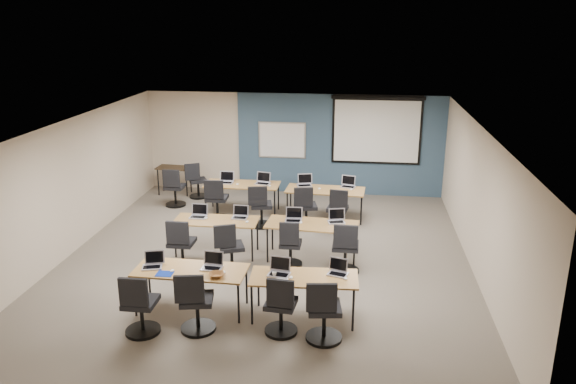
# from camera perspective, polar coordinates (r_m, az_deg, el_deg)

# --- Properties ---
(floor) EXTENTS (8.00, 9.00, 0.02)m
(floor) POSITION_cam_1_polar(r_m,az_deg,el_deg) (11.38, -2.17, -6.70)
(floor) COLOR #6B6354
(floor) RESTS_ON ground
(ceiling) EXTENTS (8.00, 9.00, 0.02)m
(ceiling) POSITION_cam_1_polar(r_m,az_deg,el_deg) (10.56, -2.34, 6.79)
(ceiling) COLOR white
(ceiling) RESTS_ON ground
(wall_back) EXTENTS (8.00, 0.04, 2.70)m
(wall_back) POSITION_cam_1_polar(r_m,az_deg,el_deg) (15.19, 0.56, 4.94)
(wall_back) COLOR beige
(wall_back) RESTS_ON ground
(wall_front) EXTENTS (8.00, 0.04, 2.70)m
(wall_front) POSITION_cam_1_polar(r_m,az_deg,el_deg) (6.84, -8.61, -11.70)
(wall_front) COLOR beige
(wall_front) RESTS_ON ground
(wall_left) EXTENTS (0.04, 9.00, 2.70)m
(wall_left) POSITION_cam_1_polar(r_m,az_deg,el_deg) (12.19, -21.13, 0.54)
(wall_left) COLOR beige
(wall_left) RESTS_ON ground
(wall_right) EXTENTS (0.04, 9.00, 2.70)m
(wall_right) POSITION_cam_1_polar(r_m,az_deg,el_deg) (10.98, 18.80, -1.01)
(wall_right) COLOR beige
(wall_right) RESTS_ON ground
(blue_accent_panel) EXTENTS (5.50, 0.04, 2.70)m
(blue_accent_panel) POSITION_cam_1_polar(r_m,az_deg,el_deg) (15.07, 5.28, 4.76)
(blue_accent_panel) COLOR #3D5977
(blue_accent_panel) RESTS_ON wall_back
(whiteboard) EXTENTS (1.28, 0.03, 0.98)m
(whiteboard) POSITION_cam_1_polar(r_m,az_deg,el_deg) (15.14, -0.61, 5.28)
(whiteboard) COLOR #B6B6B6
(whiteboard) RESTS_ON wall_back
(projector_screen) EXTENTS (2.40, 0.10, 1.82)m
(projector_screen) POSITION_cam_1_polar(r_m,az_deg,el_deg) (14.90, 9.01, 6.58)
(projector_screen) COLOR black
(projector_screen) RESTS_ON wall_back
(training_table_front_left) EXTENTS (1.82, 0.76, 0.73)m
(training_table_front_left) POSITION_cam_1_polar(r_m,az_deg,el_deg) (9.34, -9.85, -7.99)
(training_table_front_left) COLOR #A57233
(training_table_front_left) RESTS_ON floor
(training_table_front_right) EXTENTS (1.70, 0.71, 0.73)m
(training_table_front_right) POSITION_cam_1_polar(r_m,az_deg,el_deg) (8.96, 1.64, -8.88)
(training_table_front_right) COLOR #A07138
(training_table_front_right) RESTS_ON floor
(training_table_mid_left) EXTENTS (1.69, 0.70, 0.73)m
(training_table_mid_left) POSITION_cam_1_polar(r_m,az_deg,el_deg) (11.41, -7.30, -3.06)
(training_table_mid_left) COLOR brown
(training_table_mid_left) RESTS_ON floor
(training_table_mid_right) EXTENTS (1.82, 0.76, 0.73)m
(training_table_mid_right) POSITION_cam_1_polar(r_m,az_deg,el_deg) (11.12, 2.46, -3.46)
(training_table_mid_right) COLOR brown
(training_table_mid_right) RESTS_ON floor
(training_table_back_left) EXTENTS (1.81, 0.76, 0.73)m
(training_table_back_left) POSITION_cam_1_polar(r_m,az_deg,el_deg) (13.74, -4.67, 0.65)
(training_table_back_left) COLOR olive
(training_table_back_left) RESTS_ON floor
(training_table_back_right) EXTENTS (1.85, 0.77, 0.73)m
(training_table_back_right) POSITION_cam_1_polar(r_m,az_deg,el_deg) (13.29, 3.80, 0.08)
(training_table_back_right) COLOR #996533
(training_table_back_right) RESTS_ON floor
(laptop_0) EXTENTS (0.32, 0.27, 0.24)m
(laptop_0) POSITION_cam_1_polar(r_m,az_deg,el_deg) (9.52, -13.55, -7.03)
(laptop_0) COLOR #ADADB8
(laptop_0) RESTS_ON training_table_front_left
(mouse_0) EXTENTS (0.06, 0.10, 0.03)m
(mouse_0) POSITION_cam_1_polar(r_m,az_deg,el_deg) (9.30, -11.68, -7.82)
(mouse_0) COLOR white
(mouse_0) RESTS_ON training_table_front_left
(task_chair_0) EXTENTS (0.54, 0.54, 1.02)m
(task_chair_0) POSITION_cam_1_polar(r_m,az_deg,el_deg) (8.94, -14.83, -11.46)
(task_chair_0) COLOR black
(task_chair_0) RESTS_ON floor
(laptop_1) EXTENTS (0.33, 0.28, 0.25)m
(laptop_1) POSITION_cam_1_polar(r_m,az_deg,el_deg) (9.30, -7.69, -7.27)
(laptop_1) COLOR #9F9FA9
(laptop_1) RESTS_ON training_table_front_left
(mouse_1) EXTENTS (0.09, 0.11, 0.04)m
(mouse_1) POSITION_cam_1_polar(r_m,az_deg,el_deg) (9.11, -6.58, -8.11)
(mouse_1) COLOR white
(mouse_1) RESTS_ON training_table_front_left
(task_chair_1) EXTENTS (0.55, 0.55, 1.03)m
(task_chair_1) POSITION_cam_1_polar(r_m,az_deg,el_deg) (8.84, -9.37, -11.43)
(task_chair_1) COLOR black
(task_chair_1) RESTS_ON floor
(laptop_2) EXTENTS (0.34, 0.29, 0.26)m
(laptop_2) POSITION_cam_1_polar(r_m,az_deg,el_deg) (9.01, -0.88, -7.93)
(laptop_2) COLOR #A0A1AB
(laptop_2) RESTS_ON training_table_front_right
(mouse_2) EXTENTS (0.08, 0.11, 0.03)m
(mouse_2) POSITION_cam_1_polar(r_m,az_deg,el_deg) (8.89, 0.31, -8.67)
(mouse_2) COLOR white
(mouse_2) RESTS_ON training_table_front_right
(task_chair_2) EXTENTS (0.51, 0.51, 0.99)m
(task_chair_2) POSITION_cam_1_polar(r_m,az_deg,el_deg) (8.67, -0.74, -11.91)
(task_chair_2) COLOR black
(task_chair_2) RESTS_ON floor
(laptop_3) EXTENTS (0.31, 0.26, 0.23)m
(laptop_3) POSITION_cam_1_polar(r_m,az_deg,el_deg) (9.05, 5.10, -7.91)
(laptop_3) COLOR #BEBEBE
(laptop_3) RESTS_ON training_table_front_right
(mouse_3) EXTENTS (0.09, 0.11, 0.03)m
(mouse_3) POSITION_cam_1_polar(r_m,az_deg,el_deg) (8.91, 5.86, -8.72)
(mouse_3) COLOR white
(mouse_3) RESTS_ON training_table_front_right
(task_chair_3) EXTENTS (0.55, 0.55, 1.03)m
(task_chair_3) POSITION_cam_1_polar(r_m,az_deg,el_deg) (8.51, 3.63, -12.41)
(task_chair_3) COLOR black
(task_chair_3) RESTS_ON floor
(laptop_4) EXTENTS (0.33, 0.28, 0.25)m
(laptop_4) POSITION_cam_1_polar(r_m,az_deg,el_deg) (11.59, -9.07, -2.21)
(laptop_4) COLOR silver
(laptop_4) RESTS_ON training_table_mid_left
(mouse_4) EXTENTS (0.07, 0.10, 0.03)m
(mouse_4) POSITION_cam_1_polar(r_m,az_deg,el_deg) (11.49, -8.31, -2.62)
(mouse_4) COLOR white
(mouse_4) RESTS_ON training_table_mid_left
(task_chair_4) EXTENTS (0.54, 0.54, 1.01)m
(task_chair_4) POSITION_cam_1_polar(r_m,az_deg,el_deg) (10.96, -10.80, -5.59)
(task_chair_4) COLOR black
(task_chair_4) RESTS_ON floor
(laptop_5) EXTENTS (0.31, 0.27, 0.24)m
(laptop_5) POSITION_cam_1_polar(r_m,az_deg,el_deg) (11.45, -4.89, -2.32)
(laptop_5) COLOR #B6B7C4
(laptop_5) RESTS_ON training_table_mid_left
(mouse_5) EXTENTS (0.09, 0.11, 0.03)m
(mouse_5) POSITION_cam_1_polar(r_m,az_deg,el_deg) (11.20, -4.19, -3.03)
(mouse_5) COLOR white
(mouse_5) RESTS_ON training_table_mid_left
(task_chair_5) EXTENTS (0.53, 0.51, 0.99)m
(task_chair_5) POSITION_cam_1_polar(r_m,az_deg,el_deg) (10.70, -5.91, -6.02)
(task_chair_5) COLOR black
(task_chair_5) RESTS_ON floor
(laptop_6) EXTENTS (0.33, 0.28, 0.25)m
(laptop_6) POSITION_cam_1_polar(r_m,az_deg,el_deg) (11.25, 0.58, -2.61)
(laptop_6) COLOR silver
(laptop_6) RESTS_ON training_table_mid_right
(mouse_6) EXTENTS (0.09, 0.11, 0.04)m
(mouse_6) POSITION_cam_1_polar(r_m,az_deg,el_deg) (11.13, 1.32, -3.11)
(mouse_6) COLOR white
(mouse_6) RESTS_ON training_table_mid_right
(task_chair_6) EXTENTS (0.46, 0.46, 0.95)m
(task_chair_6) POSITION_cam_1_polar(r_m,az_deg,el_deg) (10.86, 0.22, -5.67)
(task_chair_6) COLOR black
(task_chair_6) RESTS_ON floor
(laptop_7) EXTENTS (0.33, 0.28, 0.25)m
(laptop_7) POSITION_cam_1_polar(r_m,az_deg,el_deg) (11.22, 4.95, -2.73)
(laptop_7) COLOR #B3B4BD
(laptop_7) RESTS_ON training_table_mid_right
(mouse_7) EXTENTS (0.07, 0.09, 0.03)m
(mouse_7) POSITION_cam_1_polar(r_m,az_deg,el_deg) (10.98, 6.31, -3.53)
(mouse_7) COLOR white
(mouse_7) RESTS_ON training_table_mid_right
(task_chair_7) EXTENTS (0.55, 0.55, 1.03)m
(task_chair_7) POSITION_cam_1_polar(r_m,az_deg,el_deg) (10.62, 5.84, -6.10)
(task_chair_7) COLOR black
(task_chair_7) RESTS_ON floor
(laptop_8) EXTENTS (0.35, 0.30, 0.27)m
(laptop_8) POSITION_cam_1_polar(r_m,az_deg,el_deg) (13.86, -6.29, 1.22)
(laptop_8) COLOR #B4B4B8
(laptop_8) RESTS_ON training_table_back_left
(mouse_8) EXTENTS (0.08, 0.11, 0.04)m
(mouse_8) POSITION_cam_1_polar(r_m,az_deg,el_deg) (13.67, -5.16, 0.79)
(mouse_8) COLOR white
(mouse_8) RESTS_ON training_table_back_left
(task_chair_8) EXTENTS (0.56, 0.56, 1.03)m
(task_chair_8) POSITION_cam_1_polar(r_m,az_deg,el_deg) (13.35, -7.29, -1.11)
(task_chair_8) COLOR black
(task_chair_8) RESTS_ON floor
(laptop_9) EXTENTS (0.35, 0.30, 0.27)m
(laptop_9) POSITION_cam_1_polar(r_m,az_deg,el_deg) (13.72, -2.55, 1.14)
(laptop_9) COLOR #B5B5B9
(laptop_9) RESTS_ON training_table_back_left
(mouse_9) EXTENTS (0.07, 0.11, 0.04)m
(mouse_9) POSITION_cam_1_polar(r_m,az_deg,el_deg) (13.50, -1.87, 0.64)
(mouse_9) COLOR white
(mouse_9) RESTS_ON training_table_back_left
(task_chair_9) EXTENTS (0.53, 0.53, 1.01)m
(task_chair_9) POSITION_cam_1_polar(r_m,az_deg,el_deg) (12.85, -2.80, -1.79)
(task_chair_9) COLOR black
(task_chair_9) RESTS_ON floor
(laptop_10) EXTENTS (0.35, 0.30, 0.27)m
(laptop_10) POSITION_cam_1_polar(r_m,az_deg,el_deg) (13.56, 1.69, 0.95)
(laptop_10) COLOR #ABAAAD
(laptop_10) RESTS_ON training_table_back_right
(mouse_10) EXTENTS (0.08, 0.11, 0.04)m
(mouse_10) POSITION_cam_1_polar(r_m,az_deg,el_deg) (13.30, 3.21, 0.35)
(mouse_10) COLOR white
(mouse_10) RESTS_ON training_table_back_right
(task_chair_10) EXTENTS (0.53, 0.53, 1.01)m
(task_chair_10) POSITION_cam_1_polar(r_m,az_deg,el_deg) (12.78, 1.79, -1.89)
(task_chair_10) COLOR black
(task_chair_10) RESTS_ON floor
(laptop_11) EXTENTS (0.34, 0.29, 0.26)m
(laptop_11) POSITION_cam_1_polar(r_m,az_deg,el_deg) (13.52, 6.14, 0.80)
(laptop_11) COLOR silver
(laptop_11) RESTS_ON training_table_back_right
(mouse_11) EXTENTS (0.09, 0.11, 0.04)m
(mouse_11) POSITION_cam_1_polar(r_m,az_deg,el_deg) (13.30, 6.45, 0.27)
(mouse_11) COLOR white
(mouse_11) RESTS_ON training_table_back_right
(task_chair_11) EXTENTS (0.50, 0.50, 0.98)m
(task_chair_11) POSITION_cam_1_polar(r_m,az_deg,el_deg) (12.72, 5.06, -2.10)
(task_chair_11) COLOR black
(task_chair_11) RESTS_ON floor
(blue_mousepad) EXTENTS (0.27, 0.22, 0.01)m
(blue_mousepad) POSITION_cam_1_polar(r_m,az_deg,el_deg) (9.24, -12.43, -8.12)
(blue_mousepad) COLOR #0A2592
(blue_mousepad) RESTS_ON training_table_front_left
(snack_bowl) EXTENTS (0.32, 0.32, 0.06)m
(snack_bowl) POSITION_cam_1_polar(r_m,az_deg,el_deg) (9.00, -7.28, -8.34)
(snack_bowl) COLOR olive
(snack_bowl) RESTS_ON training_table_front_left
(snack_plate) EXTENTS (0.21, 0.21, 0.01)m
(snack_plate) POSITION_cam_1_polar(r_m,az_deg,el_deg) (8.87, -0.58, -8.80)
(snack_plate) COLOR white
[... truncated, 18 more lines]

